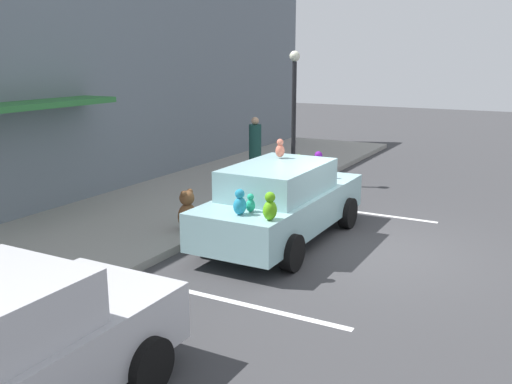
{
  "coord_description": "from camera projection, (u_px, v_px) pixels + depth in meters",
  "views": [
    {
      "loc": [
        -9.67,
        -2.91,
        3.52
      ],
      "look_at": [
        -0.17,
        2.24,
        0.9
      ],
      "focal_mm": 39.57,
      "sensor_mm": 36.0,
      "label": 1
    }
  ],
  "objects": [
    {
      "name": "teddy_bear_on_sidewalk",
      "position": [
        187.0,
        211.0,
        11.15
      ],
      "size": [
        0.42,
        0.35,
        0.81
      ],
      "color": "brown",
      "rests_on": "sidewalk"
    },
    {
      "name": "plush_covered_car",
      "position": [
        282.0,
        201.0,
        10.81
      ],
      "size": [
        4.47,
        1.88,
        1.93
      ],
      "color": "#8FBBBF",
      "rests_on": "ground"
    },
    {
      "name": "storefront_building",
      "position": [
        72.0,
        70.0,
        12.97
      ],
      "size": [
        24.0,
        1.25,
        6.4
      ],
      "color": "slate",
      "rests_on": "ground"
    },
    {
      "name": "sidewalk",
      "position": [
        152.0,
        212.0,
        12.73
      ],
      "size": [
        24.0,
        4.0,
        0.15
      ],
      "primitive_type": "cube",
      "color": "gray",
      "rests_on": "ground"
    },
    {
      "name": "ground_plane",
      "position": [
        366.0,
        251.0,
        10.43
      ],
      "size": [
        60.0,
        60.0,
        0.0
      ],
      "primitive_type": "plane",
      "color": "#38383A"
    },
    {
      "name": "street_lamp_post",
      "position": [
        294.0,
        101.0,
        15.2
      ],
      "size": [
        0.28,
        0.28,
        3.49
      ],
      "color": "black",
      "rests_on": "sidewalk"
    },
    {
      "name": "pedestrian_near_shopfront",
      "position": [
        255.0,
        151.0,
        15.44
      ],
      "size": [
        0.34,
        0.34,
        1.75
      ],
      "color": "#19423C",
      "rests_on": "sidewalk"
    },
    {
      "name": "parking_stripe_rear",
      "position": [
        235.0,
        302.0,
        8.26
      ],
      "size": [
        0.12,
        3.6,
        0.01
      ],
      "primitive_type": "cube",
      "color": "silver",
      "rests_on": "ground"
    },
    {
      "name": "parking_stripe_front",
      "position": [
        358.0,
        212.0,
        13.02
      ],
      "size": [
        0.12,
        3.6,
        0.01
      ],
      "primitive_type": "cube",
      "color": "silver",
      "rests_on": "ground"
    }
  ]
}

